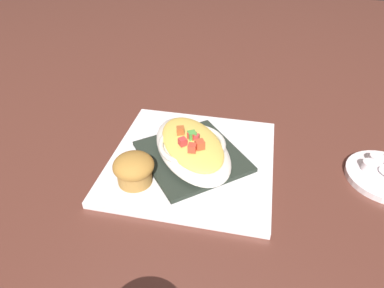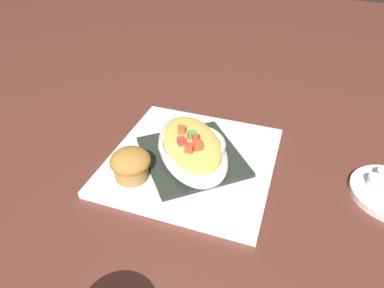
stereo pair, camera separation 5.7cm
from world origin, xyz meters
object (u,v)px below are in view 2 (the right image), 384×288
at_px(creamer_cup_2, 375,181).
at_px(muffin, 131,164).
at_px(square_plate, 192,160).
at_px(creamer_cup_1, 384,175).
at_px(gratin_dish, 192,146).

bearing_deg(creamer_cup_2, muffin, -67.10).
bearing_deg(square_plate, creamer_cup_1, 106.16).
xyz_separation_m(gratin_dish, muffin, (0.09, -0.07, 0.00)).
height_order(square_plate, creamer_cup_1, creamer_cup_1).
xyz_separation_m(creamer_cup_1, creamer_cup_2, (0.02, -0.01, 0.00)).
height_order(square_plate, muffin, muffin).
distance_m(muffin, creamer_cup_1, 0.41).
xyz_separation_m(square_plate, gratin_dish, (0.00, 0.00, 0.03)).
relative_size(square_plate, creamer_cup_2, 11.60).
height_order(muffin, creamer_cup_2, muffin).
relative_size(muffin, creamer_cup_2, 2.70).
relative_size(gratin_dish, muffin, 3.49).
bearing_deg(gratin_dish, creamer_cup_1, 106.18).
height_order(gratin_dish, muffin, gratin_dish).
height_order(muffin, creamer_cup_1, muffin).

